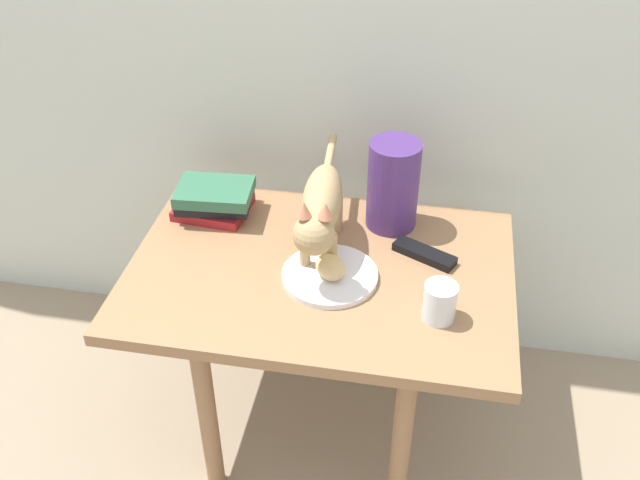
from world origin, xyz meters
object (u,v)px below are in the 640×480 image
Objects in this scene: side_table at (320,292)px; book_stack at (214,199)px; bread_roll at (330,267)px; candle_jar at (439,304)px; plate at (330,275)px; cat at (321,208)px; green_vase at (393,185)px; tv_remote at (424,254)px.

side_table is 0.36m from book_stack.
side_table is 10.93× the size of bread_roll.
candle_jar is (0.24, -0.08, -0.00)m from bread_roll.
bread_roll is (0.00, -0.01, 0.03)m from plate.
book_stack is at bearing 157.33° from cat.
book_stack is 0.91× the size of green_vase.
green_vase reaches higher than book_stack.
side_table is at bearing 127.20° from bread_roll.
cat is at bearing 113.63° from plate.
plate reaches higher than side_table.
cat is at bearing 98.08° from side_table.
side_table is 10.29× the size of candle_jar.
green_vase is 2.63× the size of candle_jar.
bread_roll is (0.03, -0.04, 0.11)m from side_table.
book_stack is at bearing -175.68° from green_vase.
book_stack is (-0.33, 0.20, 0.03)m from plate.
side_table is 0.12m from bread_roll.
tv_remote is (0.20, 0.12, -0.03)m from bread_roll.
cat is 5.64× the size of candle_jar.
tv_remote is (0.53, -0.09, -0.03)m from book_stack.
plate is 1.07× the size of book_stack.
book_stack is at bearing 147.30° from bread_roll.
bread_roll is 0.39× the size of book_stack.
tv_remote is at bearing 31.53° from bread_roll.
book_stack is 2.39× the size of candle_jar.
cat is 0.34m from candle_jar.
bread_roll is 0.94× the size of candle_jar.
book_stack is (-0.29, 0.12, -0.09)m from cat.
side_table is at bearing -124.39° from green_vase.
book_stack reaches higher than side_table.
candle_jar reaches higher than bread_roll.
bread_roll is at bearing 162.43° from candle_jar.
book_stack reaches higher than bread_roll.
candle_jar is at bearing -26.77° from book_stack.
side_table is 1.83× the size of cat.
bread_roll is at bearing -75.04° from plate.
green_vase reaches higher than candle_jar.
green_vase is (0.11, 0.24, 0.10)m from plate.
book_stack is (-0.33, 0.21, 0.00)m from bread_roll.
plate is 2.70× the size of bread_roll.
side_table is 0.21m from cat.
side_table is at bearing -81.92° from cat.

